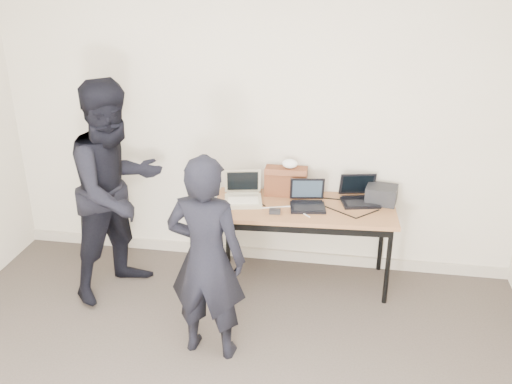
% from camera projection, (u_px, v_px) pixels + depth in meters
% --- Properties ---
extents(room, '(4.60, 4.60, 2.80)m').
position_uv_depth(room, '(183.00, 243.00, 2.82)').
color(room, '#3F3630').
rests_on(room, ground).
extents(desk, '(1.54, 0.74, 0.72)m').
position_uv_depth(desk, '(304.00, 213.00, 4.74)').
color(desk, brown).
rests_on(desk, ground).
extents(laptop_beige, '(0.36, 0.36, 0.25)m').
position_uv_depth(laptop_beige, '(243.00, 196.00, 4.79)').
color(laptop_beige, '#B5AC90').
rests_on(laptop_beige, desk).
extents(laptop_center, '(0.32, 0.31, 0.22)m').
position_uv_depth(laptop_center, '(308.00, 201.00, 4.70)').
color(laptop_center, black).
rests_on(laptop_center, desk).
extents(laptop_right, '(0.36, 0.35, 0.22)m').
position_uv_depth(laptop_right, '(359.00, 196.00, 4.79)').
color(laptop_right, black).
rests_on(laptop_right, desk).
extents(leather_satchel, '(0.36, 0.19, 0.25)m').
position_uv_depth(leather_satchel, '(286.00, 181.00, 4.90)').
color(leather_satchel, '#5D2E18').
rests_on(leather_satchel, desk).
extents(tissue, '(0.13, 0.10, 0.08)m').
position_uv_depth(tissue, '(290.00, 164.00, 4.83)').
color(tissue, white).
rests_on(tissue, leather_satchel).
extents(equipment_box, '(0.28, 0.25, 0.14)m').
position_uv_depth(equipment_box, '(381.00, 194.00, 4.76)').
color(equipment_box, black).
rests_on(equipment_box, desk).
extents(power_brick, '(0.09, 0.06, 0.03)m').
position_uv_depth(power_brick, '(275.00, 211.00, 4.59)').
color(power_brick, black).
rests_on(power_brick, desk).
extents(cables, '(1.14, 0.41, 0.01)m').
position_uv_depth(cables, '(309.00, 207.00, 4.70)').
color(cables, silver).
rests_on(cables, desk).
extents(person_typist, '(0.58, 0.41, 1.50)m').
position_uv_depth(person_typist, '(206.00, 259.00, 3.86)').
color(person_typist, black).
rests_on(person_typist, ground).
extents(person_observer, '(1.04, 1.10, 1.80)m').
position_uv_depth(person_observer, '(117.00, 190.00, 4.57)').
color(person_observer, black).
rests_on(person_observer, ground).
extents(baseboard, '(4.50, 0.03, 0.10)m').
position_uv_depth(baseboard, '(257.00, 253.00, 5.36)').
color(baseboard, '#B1A592').
rests_on(baseboard, ground).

